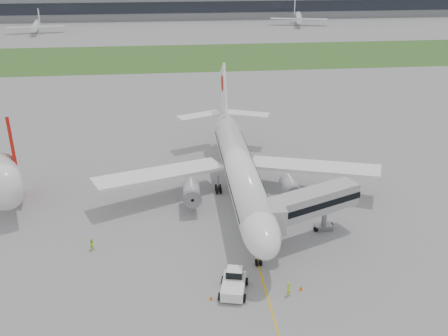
{
  "coord_description": "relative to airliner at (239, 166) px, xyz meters",
  "views": [
    {
      "loc": [
        -10.5,
        -69.3,
        39.01
      ],
      "look_at": [
        -2.76,
        2.0,
        6.73
      ],
      "focal_mm": 40.0,
      "sensor_mm": 36.0,
      "label": 1
    }
  ],
  "objects": [
    {
      "name": "jet_bridge",
      "position": [
        7.58,
        -14.15,
        -0.08
      ],
      "size": [
        15.59,
        10.29,
        7.54
      ],
      "rotation": [
        0.0,
        0.0,
        0.41
      ],
      "color": "#B1B1B4",
      "rests_on": "ground"
    },
    {
      "name": "neighbor_aircraft",
      "position": [
        -36.83,
        -0.58,
        0.13
      ],
      "size": [
        8.2,
        18.1,
        14.62
      ],
      "rotation": [
        0.0,
        0.0,
        0.32
      ],
      "color": "#A21009",
      "rests_on": "ground"
    },
    {
      "name": "control_tower",
      "position": [
        -90.0,
        227.13,
        -5.66
      ],
      "size": [
        12.0,
        12.0,
        56.0
      ],
      "primitive_type": null,
      "color": "gray",
      "rests_on": "ground"
    },
    {
      "name": "ground_crew_near",
      "position": [
        2.54,
        -26.38,
        -4.72
      ],
      "size": [
        0.82,
        0.77,
        1.89
      ],
      "primitive_type": "imported",
      "rotation": [
        0.0,
        0.0,
        3.75
      ],
      "color": "#CCF528",
      "rests_on": "ground"
    },
    {
      "name": "distant_aircraft_left",
      "position": [
        -73.44,
        178.27,
        -5.66
      ],
      "size": [
        29.47,
        26.88,
        10.05
      ],
      "primitive_type": null,
      "rotation": [
        0.0,
        0.0,
        0.15
      ],
      "color": "white",
      "rests_on": "ground"
    },
    {
      "name": "airliner",
      "position": [
        0.0,
        0.0,
        0.0
      ],
      "size": [
        48.13,
        53.95,
        17.88
      ],
      "color": "white",
      "rests_on": "ground"
    },
    {
      "name": "apron_markings",
      "position": [
        0.0,
        -9.87,
        -5.66
      ],
      "size": [
        70.0,
        70.0,
        0.04
      ],
      "primitive_type": null,
      "color": "gold",
      "rests_on": "ground"
    },
    {
      "name": "ground_crew_far",
      "position": [
        -22.35,
        -13.7,
        -4.78
      ],
      "size": [
        1.08,
        1.07,
        1.76
      ],
      "primitive_type": "imported",
      "rotation": [
        0.0,
        0.0,
        0.74
      ],
      "color": "#B4FD2A",
      "rests_on": "ground"
    },
    {
      "name": "pushback_tug",
      "position": [
        -3.92,
        -24.67,
        -4.52
      ],
      "size": [
        4.15,
        5.33,
        2.48
      ],
      "rotation": [
        0.0,
        0.0,
        -0.23
      ],
      "color": "white",
      "rests_on": "ground"
    },
    {
      "name": "ground",
      "position": [
        0.0,
        -4.87,
        -5.66
      ],
      "size": [
        600.0,
        600.0,
        0.0
      ],
      "primitive_type": "plane",
      "color": "gray",
      "rests_on": "ground"
    },
    {
      "name": "safety_cone_right",
      "position": [
        4.35,
        -25.54,
        -5.36
      ],
      "size": [
        0.44,
        0.44,
        0.61
      ],
      "primitive_type": "cone",
      "color": "#EA590C",
      "rests_on": "ground"
    },
    {
      "name": "grass_strip",
      "position": [
        0.0,
        115.13,
        -5.65
      ],
      "size": [
        600.0,
        50.0,
        0.02
      ],
      "primitive_type": "cube",
      "color": "#395A21",
      "rests_on": "ground"
    },
    {
      "name": "terminal_building",
      "position": [
        0.0,
        225.0,
        1.34
      ],
      "size": [
        320.0,
        22.3,
        14.0
      ],
      "color": "gray",
      "rests_on": "ground"
    },
    {
      "name": "distant_aircraft_right",
      "position": [
        57.46,
        189.68,
        -5.66
      ],
      "size": [
        34.43,
        31.81,
        11.26
      ],
      "primitive_type": null,
      "rotation": [
        0.0,
        0.0,
        -0.22
      ],
      "color": "white",
      "rests_on": "ground"
    },
    {
      "name": "safety_cone_left",
      "position": [
        -6.88,
        -26.17,
        -5.4
      ],
      "size": [
        0.39,
        0.39,
        0.53
      ],
      "primitive_type": "cone",
      "color": "#EA590C",
      "rests_on": "ground"
    }
  ]
}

